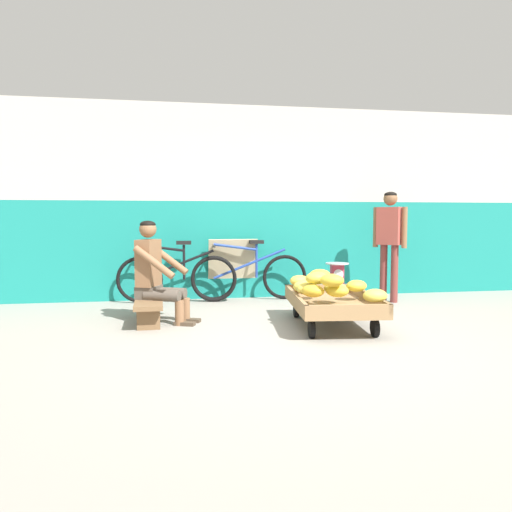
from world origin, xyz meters
TOP-DOWN VIEW (x-y plane):
  - ground_plane at (0.00, 0.00)m, footprint 80.00×80.00m
  - back_wall at (0.00, 2.93)m, footprint 16.00×0.30m
  - banana_cart at (0.50, 0.74)m, footprint 0.98×1.52m
  - banana_pile at (0.41, 0.67)m, footprint 0.87×1.43m
  - low_bench at (-1.46, 1.30)m, footprint 0.33×1.11m
  - vendor_seated at (-1.38, 1.27)m, footprint 0.74×0.62m
  - plastic_crate at (0.90, 1.74)m, footprint 0.36×0.28m
  - weighing_scale at (0.90, 1.74)m, footprint 0.30×0.30m
  - bicycle_near_left at (-1.15, 2.55)m, footprint 1.66×0.48m
  - bicycle_far_left at (-0.12, 2.58)m, footprint 1.66×0.48m
  - sign_board at (-0.34, 2.76)m, footprint 0.70×0.27m
  - customer_adult at (1.78, 2.11)m, footprint 0.36×0.39m
  - shopping_bag at (1.18, 1.37)m, footprint 0.18×0.12m

SIDE VIEW (x-z plane):
  - ground_plane at x=0.00m, z-range 0.00..0.00m
  - shopping_bag at x=1.18m, z-range 0.00..0.24m
  - plastic_crate at x=0.90m, z-range 0.00..0.30m
  - low_bench at x=-1.46m, z-range 0.06..0.33m
  - banana_cart at x=0.50m, z-range 0.06..0.42m
  - bicycle_near_left at x=-1.15m, z-range -0.08..0.78m
  - bicycle_far_left at x=-0.12m, z-range -0.08..0.78m
  - sign_board at x=-0.34m, z-range 0.00..0.87m
  - weighing_scale at x=0.90m, z-range 0.31..0.60m
  - banana_pile at x=0.41m, z-range 0.33..0.58m
  - vendor_seated at x=-1.38m, z-range 0.00..1.14m
  - customer_adult at x=1.78m, z-range 0.19..1.72m
  - back_wall at x=0.00m, z-range 0.00..2.78m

